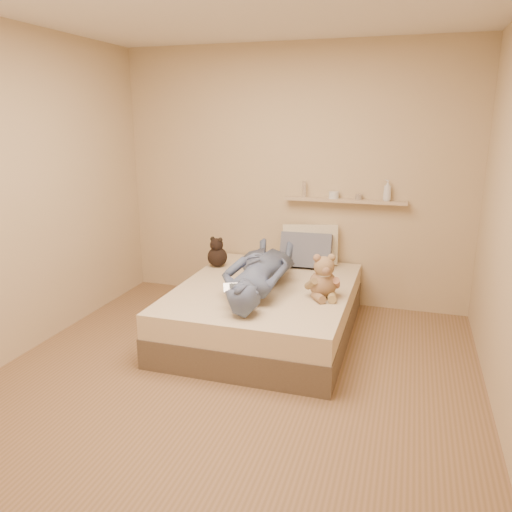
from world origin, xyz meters
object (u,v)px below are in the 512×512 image
(game_console, at_px, (236,288))
(pillow_cream, at_px, (310,244))
(dark_plush, at_px, (217,254))
(teddy_bear, at_px, (323,280))
(wall_shelf, at_px, (345,201))
(bed, at_px, (265,310))
(person, at_px, (260,270))
(pillow_grey, at_px, (306,250))

(game_console, height_order, pillow_cream, pillow_cream)
(pillow_cream, bearing_deg, game_console, -101.52)
(dark_plush, bearing_deg, teddy_bear, -26.43)
(dark_plush, relative_size, wall_shelf, 0.25)
(game_console, bearing_deg, teddy_bear, 36.62)
(bed, relative_size, person, 1.30)
(teddy_bear, bearing_deg, person, 175.83)
(teddy_bear, height_order, pillow_grey, teddy_bear)
(person, bearing_deg, teddy_bear, 171.45)
(pillow_cream, height_order, person, pillow_cream)
(teddy_bear, xyz_separation_m, wall_shelf, (0.01, 1.05, 0.49))
(pillow_cream, xyz_separation_m, person, (-0.25, -0.93, -0.02))
(person, relative_size, wall_shelf, 1.22)
(bed, bearing_deg, pillow_cream, 74.87)
(pillow_cream, relative_size, person, 0.38)
(pillow_cream, bearing_deg, bed, -105.13)
(game_console, distance_m, teddy_bear, 0.75)
(bed, bearing_deg, pillow_grey, 72.48)
(pillow_grey, height_order, person, pillow_grey)
(game_console, distance_m, pillow_cream, 1.45)
(game_console, xyz_separation_m, teddy_bear, (0.60, 0.45, -0.02))
(game_console, distance_m, wall_shelf, 1.69)
(dark_plush, distance_m, pillow_cream, 0.94)
(wall_shelf, bearing_deg, pillow_grey, -146.60)
(teddy_bear, distance_m, dark_plush, 1.30)
(pillow_cream, bearing_deg, dark_plush, -155.31)
(bed, height_order, wall_shelf, wall_shelf)
(teddy_bear, relative_size, person, 0.26)
(game_console, xyz_separation_m, pillow_cream, (0.29, 1.42, 0.03))
(person, bearing_deg, dark_plush, -46.06)
(bed, xyz_separation_m, dark_plush, (-0.63, 0.44, 0.36))
(bed, relative_size, game_console, 9.02)
(dark_plush, distance_m, wall_shelf, 1.37)
(teddy_bear, distance_m, person, 0.56)
(pillow_grey, height_order, wall_shelf, wall_shelf)
(teddy_bear, xyz_separation_m, dark_plush, (-1.17, 0.58, -0.02))
(pillow_grey, bearing_deg, pillow_cream, 87.31)
(dark_plush, height_order, person, person)
(pillow_grey, relative_size, person, 0.34)
(game_console, height_order, pillow_grey, pillow_grey)
(dark_plush, relative_size, pillow_cream, 0.55)
(person, bearing_deg, wall_shelf, -123.98)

